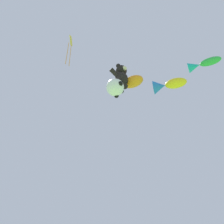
{
  "coord_description": "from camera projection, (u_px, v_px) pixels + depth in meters",
  "views": [
    {
      "loc": [
        -6.57,
        -4.65,
        1.26
      ],
      "look_at": [
        -0.39,
        3.21,
        9.42
      ],
      "focal_mm": 40.0,
      "sensor_mm": 36.0,
      "label": 1
    }
  ],
  "objects": [
    {
      "name": "fish_kite_emerald",
      "position": [
        202.0,
        64.0,
        14.61
      ],
      "size": [
        1.38,
        1.93,
        0.62
      ],
      "color": "green"
    },
    {
      "name": "diamond_kite",
      "position": [
        70.0,
        45.0,
        15.39
      ],
      "size": [
        0.59,
        0.64,
        2.85
      ],
      "color": "yellow"
    },
    {
      "name": "teddy_bear_kite",
      "position": [
        122.0,
        76.0,
        15.09
      ],
      "size": [
        1.79,
        0.79,
        1.81
      ],
      "color": "black"
    },
    {
      "name": "fish_kite_goldfin",
      "position": [
        168.0,
        85.0,
        14.78
      ],
      "size": [
        1.75,
        2.03,
        0.83
      ],
      "color": "yellow"
    },
    {
      "name": "fish_kite_tangerine",
      "position": [
        125.0,
        84.0,
        15.3
      ],
      "size": [
        1.64,
        2.21,
        0.97
      ],
      "color": "orange"
    },
    {
      "name": "soccer_ball_kite",
      "position": [
        115.0,
        88.0,
        14.17
      ],
      "size": [
        1.12,
        1.12,
        1.03
      ],
      "color": "white"
    }
  ]
}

